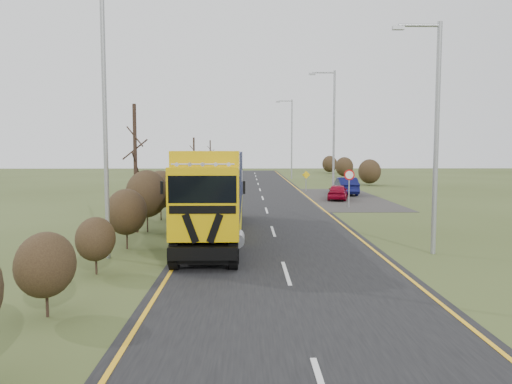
{
  "coord_description": "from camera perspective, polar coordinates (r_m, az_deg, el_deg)",
  "views": [
    {
      "loc": [
        -1.24,
        -19.57,
        3.97
      ],
      "look_at": [
        -0.83,
        3.52,
        1.95
      ],
      "focal_mm": 35.0,
      "sensor_mm": 36.0,
      "label": 1
    }
  ],
  "objects": [
    {
      "name": "ground",
      "position": [
        20.01,
        2.56,
        -6.46
      ],
      "size": [
        160.0,
        160.0,
        0.0
      ],
      "primitive_type": "plane",
      "color": "#3B471E",
      "rests_on": "ground"
    },
    {
      "name": "road",
      "position": [
        29.86,
        1.36,
        -2.63
      ],
      "size": [
        8.0,
        120.0,
        0.02
      ],
      "primitive_type": "cube",
      "color": "black",
      "rests_on": "ground"
    },
    {
      "name": "layby",
      "position": [
        40.52,
        9.99,
        -0.69
      ],
      "size": [
        6.0,
        18.0,
        0.02
      ],
      "primitive_type": "cube",
      "color": "#2F2D29",
      "rests_on": "ground"
    },
    {
      "name": "lane_markings",
      "position": [
        29.56,
        1.38,
        -2.67
      ],
      "size": [
        7.52,
        116.0,
        0.01
      ],
      "color": "gold",
      "rests_on": "road"
    },
    {
      "name": "hedgerow",
      "position": [
        27.98,
        -10.81,
        0.08
      ],
      "size": [
        2.24,
        102.04,
        6.05
      ],
      "color": "black",
      "rests_on": "ground"
    },
    {
      "name": "lorry",
      "position": [
        22.58,
        -4.63,
        0.5
      ],
      "size": [
        2.72,
        13.95,
        3.89
      ],
      "rotation": [
        0.0,
        0.0,
        0.0
      ],
      "color": "black",
      "rests_on": "ground"
    },
    {
      "name": "car_red_hatchback",
      "position": [
        39.05,
        9.32,
        -0.0
      ],
      "size": [
        2.22,
        3.83,
        1.22
      ],
      "primitive_type": "imported",
      "rotation": [
        0.0,
        0.0,
        2.91
      ],
      "color": "maroon",
      "rests_on": "ground"
    },
    {
      "name": "car_blue_sedan",
      "position": [
        43.54,
        10.22,
        0.67
      ],
      "size": [
        1.7,
        4.57,
        1.49
      ],
      "primitive_type": "imported",
      "rotation": [
        0.0,
        0.0,
        3.12
      ],
      "color": "#0B0E3F",
      "rests_on": "ground"
    },
    {
      "name": "streetlight_near",
      "position": [
        19.76,
        19.67,
        6.86
      ],
      "size": [
        1.83,
        0.18,
        8.58
      ],
      "color": "gray",
      "rests_on": "ground"
    },
    {
      "name": "streetlight_mid",
      "position": [
        41.1,
        8.7,
        7.3
      ],
      "size": [
        2.16,
        0.2,
        10.21
      ],
      "color": "gray",
      "rests_on": "ground"
    },
    {
      "name": "streetlight_far",
      "position": [
        65.46,
        3.98,
        6.5
      ],
      "size": [
        2.17,
        0.21,
        10.28
      ],
      "color": "gray",
      "rests_on": "ground"
    },
    {
      "name": "left_pole",
      "position": [
        18.67,
        -16.87,
        7.28
      ],
      "size": [
        0.16,
        0.16,
        9.57
      ],
      "primitive_type": "cylinder",
      "color": "gray",
      "rests_on": "ground"
    },
    {
      "name": "speed_sign",
      "position": [
        33.93,
        10.6,
        1.27
      ],
      "size": [
        0.71,
        0.1,
        2.57
      ],
      "color": "gray",
      "rests_on": "ground"
    },
    {
      "name": "warning_board",
      "position": [
        46.16,
        5.74,
        1.49
      ],
      "size": [
        0.73,
        0.11,
        1.92
      ],
      "color": "gray",
      "rests_on": "ground"
    }
  ]
}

